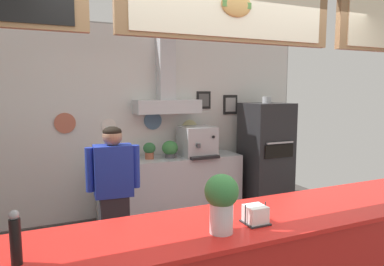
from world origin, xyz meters
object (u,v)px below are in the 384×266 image
object	(u,v)px
espresso_machine	(197,141)
basil_vase	(221,201)
potted_thyme	(213,147)
potted_basil	(118,154)
potted_sage	(170,149)
napkin_holder	(255,215)
pepper_grinder	(15,238)
potted_rosemary	(149,150)
pizza_oven	(265,156)
shop_worker	(114,195)

from	to	relation	value
espresso_machine	basil_vase	world-z (taller)	basil_vase
potted_thyme	potted_basil	bearing A→B (deg)	179.40
potted_sage	napkin_holder	size ratio (longest dim) A/B	1.58
potted_thyme	napkin_holder	size ratio (longest dim) A/B	1.26
potted_basil	pepper_grinder	world-z (taller)	pepper_grinder
potted_basil	basil_vase	size ratio (longest dim) A/B	0.50
potted_basil	basil_vase	world-z (taller)	basil_vase
potted_basil	potted_thyme	size ratio (longest dim) A/B	0.89
basil_vase	potted_thyme	bearing A→B (deg)	63.58
potted_rosemary	basil_vase	xyz separation A→B (m)	(-0.46, -2.98, 0.19)
espresso_machine	pepper_grinder	distance (m)	3.67
potted_sage	basil_vase	xyz separation A→B (m)	(-0.75, -2.92, 0.18)
pizza_oven	potted_basil	bearing A→B (deg)	173.58
basil_vase	pepper_grinder	distance (m)	1.12
espresso_machine	potted_sage	world-z (taller)	espresso_machine
potted_basil	basil_vase	xyz separation A→B (m)	(-0.01, -2.97, 0.22)
pizza_oven	pepper_grinder	xyz separation A→B (m)	(-3.40, -2.65, 0.31)
napkin_holder	potted_sage	bearing A→B (deg)	80.57
pizza_oven	potted_rosemary	bearing A→B (deg)	171.88
potted_basil	potted_sage	distance (m)	0.75
potted_basil	potted_rosemary	distance (m)	0.45
napkin_holder	potted_rosemary	bearing A→B (deg)	86.41
pizza_oven	pepper_grinder	size ratio (longest dim) A/B	6.38
pizza_oven	basil_vase	bearing A→B (deg)	-130.07
napkin_holder	basil_vase	xyz separation A→B (m)	(-0.27, -0.04, 0.14)
basil_vase	potted_sage	bearing A→B (deg)	75.57
potted_rosemary	basil_vase	world-z (taller)	basil_vase
potted_sage	potted_rosemary	world-z (taller)	potted_sage
potted_thyme	potted_rosemary	distance (m)	1.01
potted_thyme	pizza_oven	bearing A→B (deg)	-16.46
pizza_oven	potted_basil	world-z (taller)	pizza_oven
potted_thyme	potted_sage	bearing A→B (deg)	-177.12
pizza_oven	pepper_grinder	distance (m)	4.32
shop_worker	pepper_grinder	world-z (taller)	shop_worker
potted_basil	potted_thyme	distance (m)	1.46
potted_thyme	potted_sage	size ratio (longest dim) A/B	0.80
potted_rosemary	potted_thyme	bearing A→B (deg)	-1.13
pizza_oven	shop_worker	xyz separation A→B (m)	(-2.61, -1.07, -0.01)
potted_sage	napkin_holder	bearing A→B (deg)	-99.43
potted_thyme	basil_vase	world-z (taller)	basil_vase
shop_worker	espresso_machine	bearing A→B (deg)	-135.53
potted_sage	pepper_grinder	world-z (taller)	pepper_grinder
potted_basil	shop_worker	bearing A→B (deg)	-104.02
shop_worker	potted_rosemary	size ratio (longest dim) A/B	6.42
shop_worker	napkin_holder	xyz separation A→B (m)	(0.60, -1.60, 0.25)
pepper_grinder	potted_sage	bearing A→B (deg)	56.83
potted_basil	napkin_holder	xyz separation A→B (m)	(0.26, -2.93, 0.08)
espresso_machine	napkin_holder	bearing A→B (deg)	-107.61
shop_worker	pepper_grinder	xyz separation A→B (m)	(-0.79, -1.58, 0.33)
potted_thyme	napkin_holder	distance (m)	3.16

